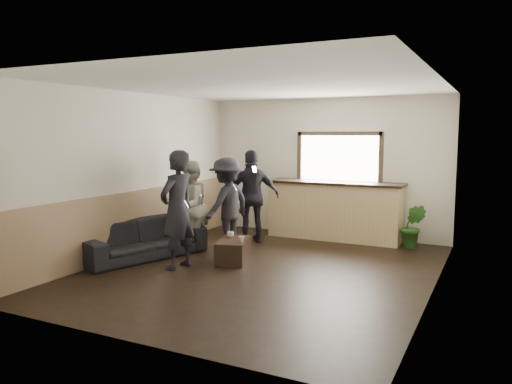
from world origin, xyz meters
The scene contains 12 objects.
ground centered at (0.00, 0.00, 0.00)m, with size 5.00×6.00×0.01m, color black.
room_shell centered at (-0.74, 0.00, 1.47)m, with size 5.01×6.01×2.80m.
bar_counter centered at (0.30, 2.70, 0.64)m, with size 2.70×0.68×2.13m.
sofa centered at (-2.15, -0.22, 0.32)m, with size 2.17×0.85×0.63m, color black.
coffee_table centered at (-0.65, 0.26, 0.18)m, with size 0.45×0.81×0.36m, color black.
cup_a centered at (-0.79, 0.42, 0.41)m, with size 0.12×0.12×0.09m, color silver.
cup_b centered at (-0.45, 0.18, 0.41)m, with size 0.09×0.09×0.09m, color silver.
potted_plant centered at (1.83, 2.56, 0.40)m, with size 0.44×0.36×0.81m, color #2D6623.
person_a centered at (-1.22, -0.49, 0.92)m, with size 0.52×0.71×1.84m.
person_b centered at (-1.70, 0.58, 0.81)m, with size 0.69×0.84×1.61m.
person_c centered at (-1.16, 0.95, 0.83)m, with size 0.80×1.17×1.67m.
person_d centered at (-1.01, 1.68, 0.89)m, with size 1.09×0.98×1.78m.
Camera 1 is at (3.24, -6.76, 2.10)m, focal length 35.00 mm.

